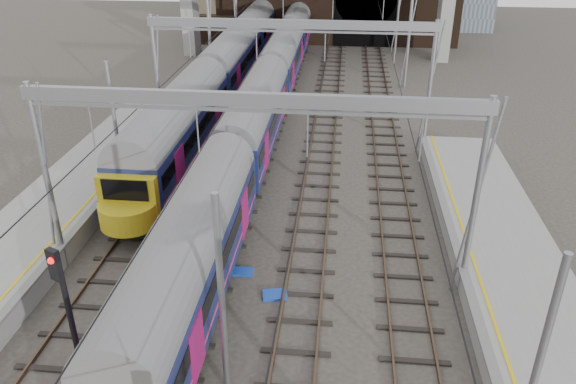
# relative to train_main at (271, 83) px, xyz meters

# --- Properties ---
(tracks) EXTENTS (14.40, 80.00, 0.22)m
(tracks) POSITION_rel_train_main_xyz_m (2.00, -12.97, -2.34)
(tracks) COLOR #4C3828
(tracks) RESTS_ON ground
(overhead_line) EXTENTS (16.80, 80.00, 8.00)m
(overhead_line) POSITION_rel_train_main_xyz_m (2.00, -6.49, 4.21)
(overhead_line) COLOR gray
(overhead_line) RESTS_ON ground
(retaining_wall) EXTENTS (28.00, 2.75, 9.00)m
(retaining_wall) POSITION_rel_train_main_xyz_m (3.40, 23.96, 1.97)
(retaining_wall) COLOR #2F1E15
(retaining_wall) RESTS_ON ground
(train_main) EXTENTS (2.58, 59.81, 4.52)m
(train_main) POSITION_rel_train_main_xyz_m (0.00, 0.00, 0.00)
(train_main) COLOR black
(train_main) RESTS_ON ground
(train_second) EXTENTS (2.75, 47.77, 4.75)m
(train_second) POSITION_rel_train_main_xyz_m (-4.00, 5.95, 0.10)
(train_second) COLOR black
(train_second) RESTS_ON ground
(signal_near_left) EXTENTS (0.42, 0.49, 5.39)m
(signal_near_left) POSITION_rel_train_main_xyz_m (-2.42, -26.55, 1.00)
(signal_near_left) COLOR black
(signal_near_left) RESTS_ON ground
(equip_cover_a) EXTENTS (1.07, 0.85, 0.11)m
(equip_cover_a) POSITION_rel_train_main_xyz_m (2.90, -21.10, -2.30)
(equip_cover_a) COLOR blue
(equip_cover_a) RESTS_ON ground
(equip_cover_b) EXTENTS (0.85, 0.61, 0.10)m
(equip_cover_b) POSITION_rel_train_main_xyz_m (1.38, -19.69, -2.31)
(equip_cover_b) COLOR blue
(equip_cover_b) RESTS_ON ground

